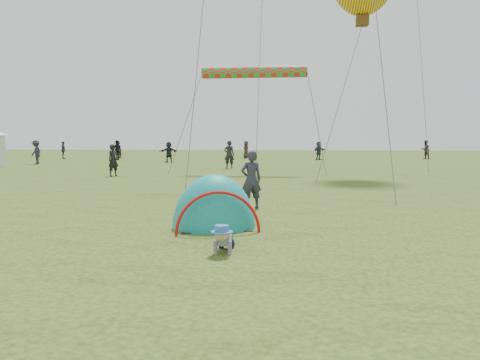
# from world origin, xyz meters

# --- Properties ---
(ground) EXTENTS (140.00, 140.00, 0.00)m
(ground) POSITION_xyz_m (0.00, 0.00, 0.00)
(ground) COLOR #1F380C
(crawling_toddler) EXTENTS (0.47, 0.67, 0.51)m
(crawling_toddler) POSITION_xyz_m (-0.53, 0.26, 0.25)
(crawling_toddler) COLOR black
(crawling_toddler) RESTS_ON ground
(popup_tent) EXTENTS (2.13, 1.92, 2.30)m
(popup_tent) POSITION_xyz_m (-1.05, 2.40, 0.00)
(popup_tent) COLOR #02807A
(popup_tent) RESTS_ON ground
(standing_adult) EXTENTS (0.67, 0.56, 1.58)m
(standing_adult) POSITION_xyz_m (-0.49, 5.22, 0.79)
(standing_adult) COLOR #2C2C37
(standing_adult) RESTS_ON ground
(crowd_person_0) EXTENTS (0.66, 0.71, 1.62)m
(crowd_person_0) POSITION_xyz_m (-8.35, 15.36, 0.81)
(crowd_person_0) COLOR black
(crowd_person_0) RESTS_ON ground
(crowd_person_4) EXTENTS (0.74, 0.94, 1.68)m
(crowd_person_4) POSITION_xyz_m (-3.80, 37.71, 0.84)
(crowd_person_4) COLOR #31251F
(crowd_person_4) RESTS_ON ground
(crowd_person_5) EXTENTS (1.39, 1.47, 1.65)m
(crowd_person_5) POSITION_xyz_m (3.01, 35.23, 0.83)
(crowd_person_5) COLOR #303D49
(crowd_person_5) RESTS_ON ground
(crowd_person_6) EXTENTS (0.67, 0.47, 1.77)m
(crowd_person_6) POSITION_xyz_m (-3.38, 22.23, 0.88)
(crowd_person_6) COLOR black
(crowd_person_6) RESTS_ON ground
(crowd_person_7) EXTENTS (1.05, 0.95, 1.75)m
(crowd_person_7) POSITION_xyz_m (12.99, 37.94, 0.87)
(crowd_person_7) COLOR #2E221C
(crowd_person_7) RESTS_ON ground
(crowd_person_8) EXTENTS (0.81, 1.03, 1.64)m
(crowd_person_8) POSITION_xyz_m (-20.84, 34.66, 0.82)
(crowd_person_8) COLOR #2D3845
(crowd_person_8) RESTS_ON ground
(crowd_person_9) EXTENTS (1.33, 1.19, 1.79)m
(crowd_person_9) POSITION_xyz_m (-18.29, 25.49, 0.89)
(crowd_person_9) COLOR #252631
(crowd_person_9) RESTS_ON ground
(crowd_person_11) EXTENTS (1.55, 1.27, 1.66)m
(crowd_person_11) POSITION_xyz_m (-9.23, 29.33, 0.83)
(crowd_person_11) COLOR #1F2C34
(crowd_person_11) RESTS_ON ground
(crowd_person_13) EXTENTS (0.76, 0.91, 1.70)m
(crowd_person_13) POSITION_xyz_m (-16.25, 36.62, 0.85)
(crowd_person_13) COLOR #453C32
(crowd_person_13) RESTS_ON ground
(crowd_person_14) EXTENTS (0.75, 1.12, 1.77)m
(crowd_person_14) POSITION_xyz_m (-14.87, 32.83, 0.88)
(crowd_person_14) COLOR black
(crowd_person_14) RESTS_ON ground
(rainbow_tube_kite) EXTENTS (5.75, 0.64, 0.64)m
(rainbow_tube_kite) POSITION_xyz_m (-1.49, 18.53, 5.53)
(rainbow_tube_kite) COLOR red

